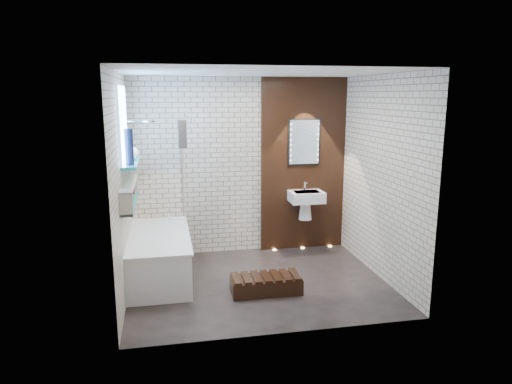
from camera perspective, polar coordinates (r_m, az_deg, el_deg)
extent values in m
plane|color=black|center=(6.03, 0.28, -11.05)|extent=(3.20, 3.20, 0.00)
cube|color=#C1B599|center=(6.91, -1.86, 3.14)|extent=(3.20, 0.04, 2.60)
cube|color=#C1B599|center=(4.41, 3.67, -1.88)|extent=(3.20, 0.04, 2.60)
cube|color=#C1B599|center=(5.56, -16.07, 0.54)|extent=(0.04, 2.60, 2.60)
cube|color=#C1B599|center=(6.17, 15.02, 1.68)|extent=(0.04, 2.60, 2.60)
plane|color=white|center=(5.56, 0.31, 14.46)|extent=(3.20, 3.20, 0.00)
cube|color=black|center=(7.10, 5.78, 3.31)|extent=(1.30, 0.06, 2.60)
cube|color=#7FADE0|center=(5.82, -16.04, 7.99)|extent=(0.03, 1.00, 0.90)
cube|color=teal|center=(5.86, -15.05, 3.44)|extent=(0.18, 1.00, 0.04)
cube|color=teal|center=(5.75, -15.14, -1.24)|extent=(0.14, 1.30, 0.03)
cube|color=#B2A899|center=(5.70, -15.26, 1.01)|extent=(0.14, 1.30, 0.03)
cube|color=#B2A899|center=(5.11, -15.65, -1.57)|extent=(0.14, 0.03, 0.26)
cube|color=#B2A899|center=(6.35, -14.83, 1.04)|extent=(0.14, 0.03, 0.26)
cube|color=white|center=(6.25, -11.75, -7.77)|extent=(0.75, 1.70, 0.55)
cube|color=white|center=(6.16, -11.86, -5.23)|extent=(0.79, 1.74, 0.03)
cylinder|color=silver|center=(6.84, -10.59, -2.81)|extent=(0.04, 0.04, 0.12)
cube|color=white|center=(6.43, -8.94, 2.15)|extent=(0.01, 0.78, 1.40)
cube|color=#292421|center=(6.15, -9.02, 7.08)|extent=(0.10, 0.27, 0.36)
cylinder|color=silver|center=(6.41, -13.05, 8.45)|extent=(0.18, 0.18, 0.02)
cube|color=white|center=(6.98, 6.20, -0.60)|extent=(0.50, 0.36, 0.16)
cone|color=white|center=(7.08, 6.04, -2.25)|extent=(0.20, 0.20, 0.28)
cylinder|color=silver|center=(7.05, 5.99, 0.77)|extent=(0.03, 0.03, 0.14)
cube|color=black|center=(7.02, 5.92, 6.09)|extent=(0.50, 0.02, 0.70)
cube|color=silver|center=(7.01, 5.95, 6.09)|extent=(0.45, 0.01, 0.65)
cube|color=black|center=(5.73, 1.22, -11.31)|extent=(0.85, 0.39, 0.19)
cylinder|color=#AA541A|center=(5.49, -15.34, -1.13)|extent=(0.05, 0.05, 0.11)
cylinder|color=maroon|center=(5.24, -15.53, -1.56)|extent=(0.06, 0.06, 0.14)
cylinder|color=maroon|center=(6.15, -14.93, 0.50)|extent=(0.06, 0.06, 0.16)
cylinder|color=maroon|center=(5.42, -15.39, -1.08)|extent=(0.07, 0.07, 0.14)
sphere|color=white|center=(5.94, -14.95, 4.58)|extent=(0.17, 0.17, 0.17)
cylinder|color=#131B36|center=(5.53, -15.27, 5.34)|extent=(0.10, 0.10, 0.42)
cylinder|color=#FFD899|center=(7.22, 2.29, -7.07)|extent=(0.06, 0.06, 0.01)
cylinder|color=#FFD899|center=(7.34, 5.73, -6.82)|extent=(0.06, 0.06, 0.01)
cylinder|color=#FFD899|center=(7.48, 9.05, -6.55)|extent=(0.06, 0.06, 0.01)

